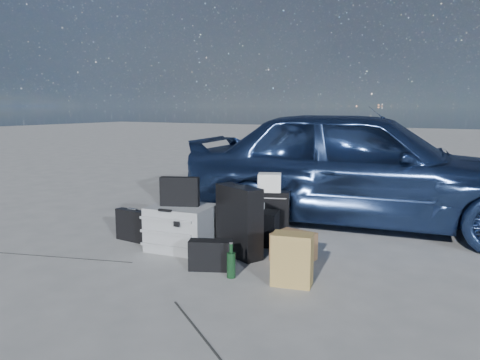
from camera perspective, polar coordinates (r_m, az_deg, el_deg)
name	(u,v)px	position (r m, az deg, el deg)	size (l,w,h in m)	color
ground	(204,268)	(4.36, -4.43, -10.60)	(60.00, 60.00, 0.00)	#A4A49F
car	(362,166)	(5.93, 14.60, 1.62)	(1.72, 4.29, 1.46)	#314B82
pelican_case	(182,227)	(4.87, -7.10, -5.76)	(0.62, 0.51, 0.45)	#9D9FA2
laptop_bag	(180,192)	(4.80, -7.36, -1.40)	(0.40, 0.10, 0.30)	black
briefcase	(133,226)	(5.25, -12.89, -5.45)	(0.44, 0.10, 0.35)	black
suitcase_left	(239,221)	(4.60, -0.12, -5.03)	(0.53, 0.19, 0.69)	black
suitcase_right	(270,214)	(5.28, 3.67, -4.17)	(0.43, 0.16, 0.52)	black
white_carton	(270,182)	(5.21, 3.63, -0.30)	(0.25, 0.20, 0.20)	silver
duffel_bag	(244,227)	(5.06, 0.54, -5.71)	(0.71, 0.30, 0.36)	black
flat_box_white	(243,207)	(5.01, 0.35, -3.35)	(0.40, 0.30, 0.07)	silver
flat_box_black	(243,202)	(4.98, 0.42, -2.68)	(0.25, 0.18, 0.05)	black
kraft_bag	(292,259)	(3.91, 6.38, -9.60)	(0.33, 0.20, 0.44)	#A48A47
cardboard_box	(294,247)	(4.54, 6.55, -8.07)	(0.35, 0.31, 0.27)	brown
messenger_bag	(211,255)	(4.26, -3.59, -9.12)	(0.39, 0.15, 0.27)	black
green_bottle	(231,261)	(4.07, -1.09, -9.80)	(0.08, 0.08, 0.30)	black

